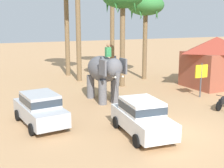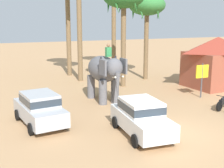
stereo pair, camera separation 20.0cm
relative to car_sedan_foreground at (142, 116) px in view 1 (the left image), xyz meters
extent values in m
plane|color=tan|center=(1.46, -0.44, -0.93)|extent=(120.00, 120.00, 0.00)
cube|color=white|center=(0.00, -0.04, -0.25)|extent=(1.95, 4.20, 0.76)
cube|color=white|center=(0.00, 0.06, 0.45)|extent=(1.69, 2.19, 0.64)
cube|color=#2D3842|center=(0.00, 0.06, 0.45)|extent=(1.71, 2.21, 0.35)
cylinder|color=black|center=(0.77, -1.36, -0.63)|extent=(0.22, 0.61, 0.60)
cylinder|color=black|center=(-0.93, -1.25, -0.63)|extent=(0.22, 0.61, 0.60)
cylinder|color=black|center=(0.92, 1.18, -0.63)|extent=(0.22, 0.61, 0.60)
cylinder|color=black|center=(-0.77, 1.28, -0.63)|extent=(0.22, 0.61, 0.60)
cube|color=#B7BABF|center=(-4.20, 3.29, -0.25)|extent=(2.27, 4.30, 0.76)
cube|color=#B7BABF|center=(-4.18, 3.20, 0.45)|extent=(1.84, 2.30, 0.64)
cube|color=#2D3842|center=(-4.18, 3.20, 0.45)|extent=(1.87, 2.32, 0.35)
cylinder|color=black|center=(-5.22, 4.43, -0.63)|extent=(0.26, 0.62, 0.60)
cylinder|color=black|center=(-3.53, 4.67, -0.63)|extent=(0.26, 0.62, 0.60)
cylinder|color=black|center=(-4.86, 1.92, -0.63)|extent=(0.26, 0.62, 0.60)
cylinder|color=black|center=(-3.17, 2.16, -0.63)|extent=(0.26, 0.62, 0.60)
ellipsoid|color=slate|center=(0.54, 6.56, 1.22)|extent=(1.87, 3.23, 1.70)
cylinder|color=slate|center=(1.06, 5.67, -0.13)|extent=(0.52, 0.52, 1.60)
cylinder|color=slate|center=(0.19, 5.59, -0.13)|extent=(0.52, 0.52, 1.60)
cylinder|color=slate|center=(0.90, 7.53, -0.13)|extent=(0.52, 0.52, 1.60)
cylinder|color=slate|center=(0.02, 7.45, -0.13)|extent=(0.52, 0.52, 1.60)
ellipsoid|color=slate|center=(0.69, 4.94, 1.52)|extent=(1.19, 1.09, 1.20)
cube|color=slate|center=(1.40, 5.10, 1.57)|extent=(0.19, 0.81, 0.96)
cube|color=slate|center=(-0.04, 4.97, 1.57)|extent=(0.19, 0.81, 0.96)
cone|color=slate|center=(0.73, 4.49, 0.52)|extent=(0.39, 0.39, 1.60)
cone|color=beige|center=(0.98, 4.56, 1.02)|extent=(0.17, 0.57, 0.21)
cone|color=beige|center=(0.47, 4.52, 1.02)|extent=(0.17, 0.57, 0.21)
cube|color=#338C4C|center=(0.62, 5.71, 2.42)|extent=(0.36, 0.27, 0.60)
sphere|color=#8E6647|center=(0.62, 5.71, 2.84)|extent=(0.22, 0.22, 0.22)
cylinder|color=#333338|center=(1.14, 5.76, 1.87)|extent=(0.12, 0.12, 0.55)
cylinder|color=#333338|center=(0.10, 5.66, 1.87)|extent=(0.12, 0.12, 0.55)
cylinder|color=black|center=(6.07, 1.55, -0.63)|extent=(0.60, 0.30, 0.60)
cube|color=black|center=(6.63, 1.75, -0.41)|extent=(1.03, 0.54, 0.32)
ellipsoid|color=black|center=(6.49, 1.70, -0.23)|extent=(0.50, 0.38, 0.20)
cylinder|color=black|center=(6.15, 1.58, -0.01)|extent=(0.23, 0.53, 0.04)
cylinder|color=brown|center=(0.85, 16.48, 3.83)|extent=(0.43, 0.43, 9.51)
cylinder|color=brown|center=(6.75, 11.97, 2.24)|extent=(0.40, 0.40, 6.35)
ellipsoid|color=#337A38|center=(6.75, 11.97, 5.62)|extent=(3.20, 3.20, 1.80)
cone|color=#337A38|center=(7.95, 11.97, 5.12)|extent=(0.40, 0.92, 1.64)
cone|color=#337A38|center=(7.12, 13.11, 5.12)|extent=(0.91, 0.57, 1.67)
cone|color=#337A38|center=(5.78, 12.68, 5.12)|extent=(0.73, 0.83, 1.69)
cone|color=#337A38|center=(5.78, 11.27, 5.12)|extent=(0.73, 0.83, 1.69)
cone|color=#337A38|center=(7.12, 10.83, 5.12)|extent=(0.91, 0.57, 1.67)
cylinder|color=brown|center=(1.05, 13.45, 3.50)|extent=(0.43, 0.43, 8.86)
cylinder|color=brown|center=(5.54, 16.56, 3.92)|extent=(0.44, 0.44, 9.70)
cylinder|color=brown|center=(3.62, 10.00, 2.50)|extent=(0.40, 0.40, 6.86)
cone|color=#286B2D|center=(4.82, 10.00, 5.63)|extent=(0.40, 0.92, 1.64)
cone|color=#286B2D|center=(3.99, 11.14, 5.63)|extent=(0.91, 0.57, 1.67)
cone|color=#286B2D|center=(2.64, 10.71, 5.63)|extent=(0.73, 0.83, 1.69)
cone|color=#286B2D|center=(2.64, 9.30, 5.63)|extent=(0.73, 0.83, 1.69)
cone|color=#286B2D|center=(3.99, 8.86, 5.63)|extent=(0.91, 0.57, 1.67)
cube|color=#994C38|center=(10.47, 7.05, 0.47)|extent=(4.62, 3.87, 2.80)
pyramid|color=#9E3828|center=(10.47, 7.05, 2.47)|extent=(5.26, 4.51, 1.20)
cylinder|color=#4C4C51|center=(7.14, 4.62, 0.27)|extent=(0.10, 0.10, 2.40)
cube|color=yellow|center=(7.14, 4.62, 0.92)|extent=(1.00, 0.08, 0.90)
camera|label=1|loc=(-6.73, -12.16, 4.53)|focal=49.19mm
camera|label=2|loc=(-6.54, -12.23, 4.53)|focal=49.19mm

